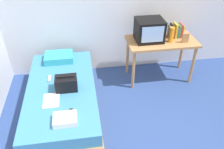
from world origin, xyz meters
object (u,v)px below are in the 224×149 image
tv (149,30)px  magazine (51,100)px  book_row (176,31)px  water_bottle (171,35)px  desk (161,45)px  bed (63,99)px  picture_frame (185,38)px  folded_towel (65,119)px  pillow (59,57)px  remote_silver (49,78)px  remote_dark (71,113)px  handbag (66,83)px

tv → magazine: bearing=-148.6°
book_row → water_bottle: bearing=-131.3°
desk → tv: (-0.22, 0.04, 0.28)m
water_bottle → book_row: 0.22m
bed → book_row: 2.18m
water_bottle → picture_frame: 0.24m
bed → folded_towel: 0.74m
water_bottle → folded_towel: 2.18m
tv → bed: bearing=-154.9°
pillow → remote_silver: 0.54m
tv → picture_frame: 0.60m
magazine → remote_dark: size_ratio=1.86×
desk → bed: bearing=-158.9°
bed → book_row: size_ratio=8.07×
book_row → tv: bearing=-173.8°
desk → water_bottle: 0.26m
desk → remote_dark: size_ratio=7.44×
bed → folded_towel: bearing=-83.9°
desk → picture_frame: size_ratio=7.22×
desk → remote_dark: (-1.54, -1.22, -0.18)m
folded_towel → remote_dark: bearing=58.9°
desk → water_bottle: size_ratio=4.59×
desk → handbag: bearing=-155.9°
bed → tv: tv is taller
magazine → remote_dark: (0.26, -0.29, 0.01)m
desk → picture_frame: picture_frame is taller
bed → handbag: 0.36m
remote_silver → pillow: bearing=76.1°
picture_frame → magazine: size_ratio=0.55×
desk → water_bottle: bearing=-32.2°
folded_towel → desk: bearing=39.7°
book_row → remote_silver: book_row is taller
remote_dark → desk: bearing=38.4°
water_bottle → remote_dark: water_bottle is taller
desk → remote_dark: bearing=-141.6°
remote_dark → remote_silver: same height
desk → tv: size_ratio=2.64×
picture_frame → book_row: bearing=108.9°
book_row → folded_towel: 2.38m
book_row → remote_silver: size_ratio=1.72×
water_bottle → folded_towel: bearing=-143.9°
remote_dark → folded_towel: bearing=-121.1°
remote_dark → pillow: bearing=98.0°
desk → folded_towel: bearing=-140.3°
tv → pillow: bearing=177.9°
desk → book_row: book_row is taller
handbag → remote_silver: handbag is taller
desk → book_row: 0.35m
water_bottle → book_row: (0.14, 0.16, -0.02)m
picture_frame → pillow: picture_frame is taller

